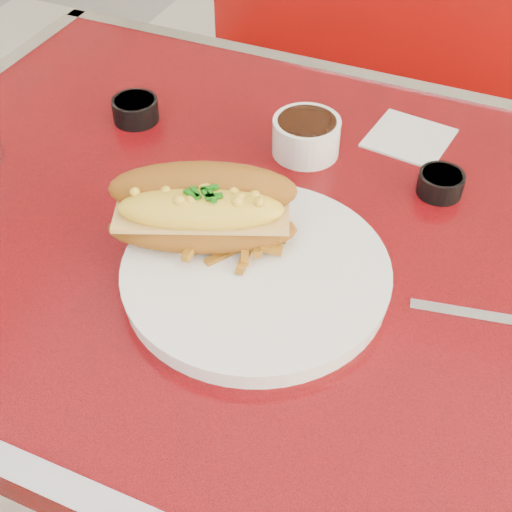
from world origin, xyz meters
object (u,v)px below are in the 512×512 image
at_px(gravy_ramekin, 306,135).
at_px(sauce_cup_right, 441,182).
at_px(booth_bench_far, 411,177).
at_px(knife, 512,320).
at_px(diner_table, 296,320).
at_px(fork, 230,222).
at_px(dinner_plate, 256,274).
at_px(mac_hoagie, 202,209).
at_px(sauce_cup_left, 135,109).

height_order(gravy_ramekin, sauce_cup_right, gravy_ramekin).
height_order(booth_bench_far, knife, booth_bench_far).
relative_size(diner_table, knife, 6.62).
relative_size(fork, knife, 0.76).
distance_m(dinner_plate, sauce_cup_right, 0.29).
bearing_deg(dinner_plate, fork, 135.20).
distance_m(mac_hoagie, fork, 0.06).
distance_m(booth_bench_far, mac_hoagie, 1.04).
bearing_deg(diner_table, dinner_plate, -100.75).
relative_size(diner_table, fork, 8.66).
bearing_deg(fork, booth_bench_far, -1.95).
xyz_separation_m(booth_bench_far, fork, (-0.08, -0.85, 0.50)).
bearing_deg(dinner_plate, sauce_cup_left, 141.59).
bearing_deg(gravy_ramekin, fork, -96.38).
bearing_deg(booth_bench_far, knife, -72.97).
bearing_deg(diner_table, gravy_ramekin, 109.16).
distance_m(sauce_cup_left, sauce_cup_right, 0.45).
bearing_deg(sauce_cup_left, sauce_cup_right, 1.19).
height_order(diner_table, sauce_cup_right, sauce_cup_right).
height_order(sauce_cup_left, knife, sauce_cup_left).
distance_m(diner_table, booth_bench_far, 0.87).
xyz_separation_m(gravy_ramekin, knife, (0.32, -0.20, -0.03)).
distance_m(diner_table, dinner_plate, 0.20).
distance_m(diner_table, fork, 0.20).
bearing_deg(dinner_plate, diner_table, 79.25).
bearing_deg(booth_bench_far, dinner_plate, -91.16).
xyz_separation_m(fork, sauce_cup_left, (-0.24, 0.18, -0.00)).
xyz_separation_m(sauce_cup_left, sauce_cup_right, (0.45, 0.01, -0.00)).
xyz_separation_m(diner_table, knife, (0.26, -0.04, 0.16)).
distance_m(booth_bench_far, fork, 0.99).
xyz_separation_m(dinner_plate, gravy_ramekin, (-0.04, 0.26, 0.02)).
xyz_separation_m(sauce_cup_left, knife, (0.58, -0.18, -0.02)).
xyz_separation_m(diner_table, dinner_plate, (-0.02, -0.10, 0.17)).
xyz_separation_m(mac_hoagie, gravy_ramekin, (0.04, 0.23, -0.03)).
height_order(dinner_plate, knife, dinner_plate).
bearing_deg(mac_hoagie, gravy_ramekin, 57.73).
relative_size(sauce_cup_right, knife, 0.41).
height_order(dinner_plate, gravy_ramekin, gravy_ramekin).
height_order(fork, sauce_cup_right, sauce_cup_right).
bearing_deg(booth_bench_far, mac_hoagie, -96.26).
distance_m(dinner_plate, knife, 0.28).
height_order(diner_table, sauce_cup_left, sauce_cup_left).
distance_m(booth_bench_far, gravy_ramekin, 0.83).
xyz_separation_m(sauce_cup_right, knife, (0.12, -0.19, -0.01)).
xyz_separation_m(booth_bench_far, knife, (0.26, -0.85, 0.49)).
distance_m(gravy_ramekin, sauce_cup_right, 0.19).
relative_size(fork, sauce_cup_right, 1.88).
height_order(booth_bench_far, fork, booth_bench_far).
xyz_separation_m(diner_table, mac_hoagie, (-0.10, -0.07, 0.22)).
distance_m(booth_bench_far, knife, 1.01).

